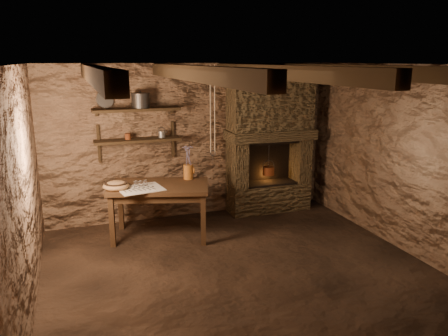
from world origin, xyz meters
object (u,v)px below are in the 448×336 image
object	(u,v)px
stoneware_jug	(188,165)
wooden_bowl	(116,186)
work_table	(160,209)
iron_stockpot	(141,101)
red_pot	(268,170)

from	to	relation	value
stoneware_jug	wooden_bowl	world-z (taller)	stoneware_jug
work_table	stoneware_jug	distance (m)	0.75
stoneware_jug	work_table	bearing A→B (deg)	-176.68
work_table	wooden_bowl	bearing A→B (deg)	-162.45
wooden_bowl	work_table	bearing A→B (deg)	0.75
stoneware_jug	iron_stockpot	size ratio (longest dim) A/B	1.88
wooden_bowl	iron_stockpot	distance (m)	1.31
work_table	red_pot	size ratio (longest dim) A/B	2.80
wooden_bowl	red_pot	world-z (taller)	red_pot
wooden_bowl	iron_stockpot	bearing A→B (deg)	52.55
stoneware_jug	red_pot	world-z (taller)	stoneware_jug
stoneware_jug	iron_stockpot	xyz separation A→B (m)	(-0.57, 0.45, 0.89)
red_pot	iron_stockpot	bearing A→B (deg)	176.57
iron_stockpot	red_pot	world-z (taller)	iron_stockpot
iron_stockpot	red_pot	size ratio (longest dim) A/B	0.48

